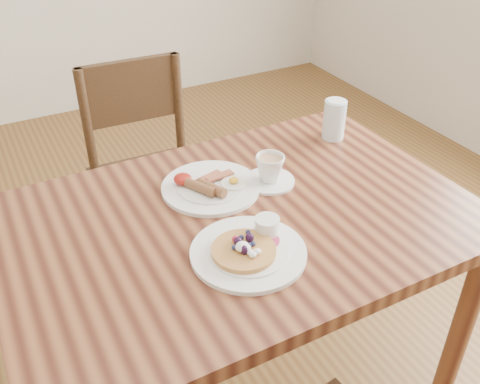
{
  "coord_description": "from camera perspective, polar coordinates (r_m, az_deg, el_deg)",
  "views": [
    {
      "loc": [
        -0.52,
        -0.97,
        1.56
      ],
      "look_at": [
        0.0,
        0.0,
        0.82
      ],
      "focal_mm": 40.0,
      "sensor_mm": 36.0,
      "label": 1
    }
  ],
  "objects": [
    {
      "name": "teacup_saucer",
      "position": [
        1.48,
        3.2,
        2.27
      ],
      "size": [
        0.14,
        0.14,
        0.08
      ],
      "color": "white",
      "rests_on": "dining_table"
    },
    {
      "name": "breakfast_plate",
      "position": [
        1.46,
        -3.26,
        0.63
      ],
      "size": [
        0.27,
        0.27,
        0.04
      ],
      "color": "white",
      "rests_on": "dining_table"
    },
    {
      "name": "chair_far",
      "position": [
        2.08,
        -9.73,
        2.42
      ],
      "size": [
        0.44,
        0.44,
        0.88
      ],
      "rotation": [
        0.0,
        0.0,
        3.1
      ],
      "color": "#402B17",
      "rests_on": "ground"
    },
    {
      "name": "pancake_plate",
      "position": [
        1.24,
        1.02,
        -6.07
      ],
      "size": [
        0.27,
        0.27,
        0.06
      ],
      "color": "white",
      "rests_on": "dining_table"
    },
    {
      "name": "dining_table",
      "position": [
        1.43,
        -0.0,
        -5.65
      ],
      "size": [
        1.2,
        0.8,
        0.75
      ],
      "color": "brown",
      "rests_on": "ground"
    },
    {
      "name": "water_glass",
      "position": [
        1.72,
        10.02,
        7.61
      ],
      "size": [
        0.07,
        0.07,
        0.13
      ],
      "primitive_type": "cylinder",
      "color": "silver",
      "rests_on": "dining_table"
    }
  ]
}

